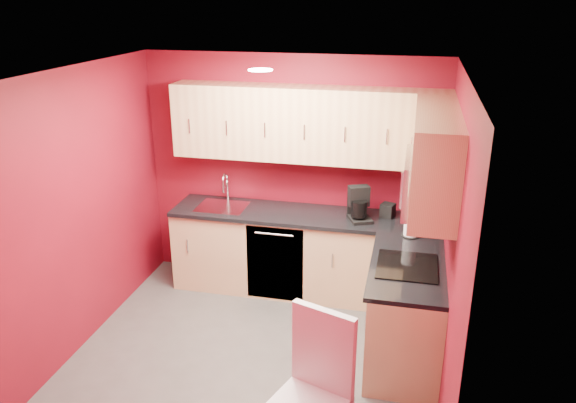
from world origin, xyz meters
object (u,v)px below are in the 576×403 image
at_px(microwave, 429,183).
at_px(napkin_holder, 388,210).
at_px(paper_towel, 411,221).
at_px(coffee_maker, 361,205).
at_px(dining_chair, 307,399).
at_px(sink, 223,203).

height_order(microwave, napkin_holder, microwave).
distance_m(microwave, paper_towel, 0.89).
height_order(coffee_maker, dining_chair, coffee_maker).
xyz_separation_m(coffee_maker, napkin_holder, (0.26, 0.17, -0.10)).
distance_m(microwave, sink, 2.43).
bearing_deg(coffee_maker, dining_chair, -116.17).
distance_m(napkin_holder, paper_towel, 0.51).
bearing_deg(microwave, paper_towel, 99.04).
distance_m(paper_towel, dining_chair, 2.19).
distance_m(napkin_holder, dining_chair, 2.55).
bearing_deg(dining_chair, microwave, 83.35).
relative_size(sink, dining_chair, 0.46).
bearing_deg(dining_chair, napkin_holder, 101.78).
relative_size(microwave, sink, 1.46).
distance_m(microwave, coffee_maker, 1.25).
height_order(napkin_holder, dining_chair, dining_chair).
relative_size(microwave, coffee_maker, 2.21).
relative_size(sink, paper_towel, 1.68).
height_order(sink, dining_chair, sink).
relative_size(sink, napkin_holder, 3.71).
bearing_deg(microwave, napkin_holder, 107.52).
xyz_separation_m(microwave, dining_chair, (-0.69, -1.40, -1.09)).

